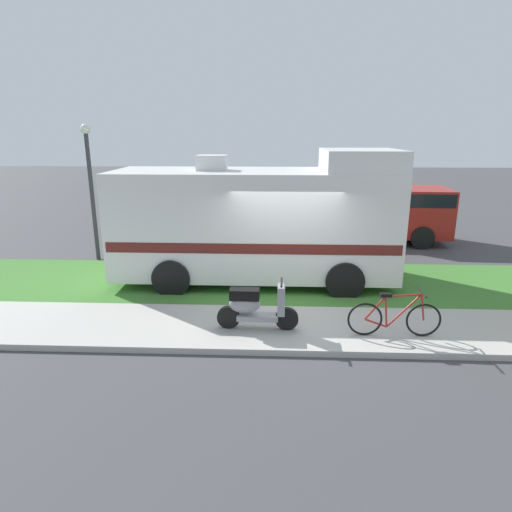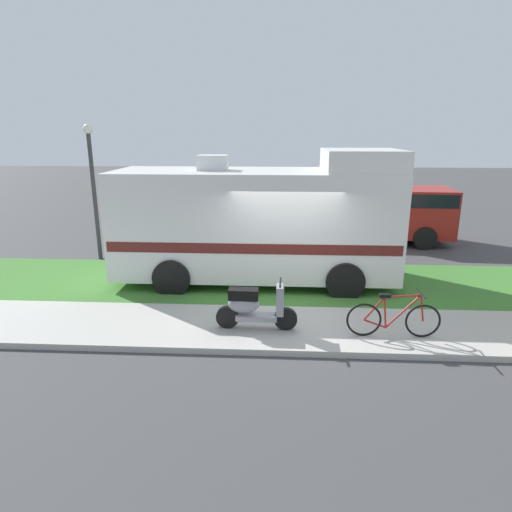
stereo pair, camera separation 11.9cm
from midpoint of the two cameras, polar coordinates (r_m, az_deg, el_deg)
ground_plane at (r=9.80m, az=3.50°, el=-6.73°), size 80.00×80.00×0.00m
sidewalk at (r=8.68m, az=3.63°, el=-9.40°), size 24.00×2.00×0.12m
grass_strip at (r=11.19m, az=3.39°, el=-3.58°), size 24.00×3.40×0.08m
motorhome_rv at (r=11.00m, az=0.08°, el=4.52°), size 6.92×2.52×3.36m
scooter at (r=8.35m, az=-0.62°, el=-6.54°), size 1.56×0.50×0.97m
bicycle at (r=8.47m, az=17.15°, el=-7.63°), size 1.71×0.52×0.88m
pickup_truck_near at (r=16.05m, az=16.30°, el=5.34°), size 5.45×2.33×1.89m
pickup_truck_far at (r=18.49m, az=7.71°, el=7.09°), size 5.21×2.25×1.85m
street_lamp_post at (r=13.84m, az=-20.96°, el=9.33°), size 0.28×0.28×3.97m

